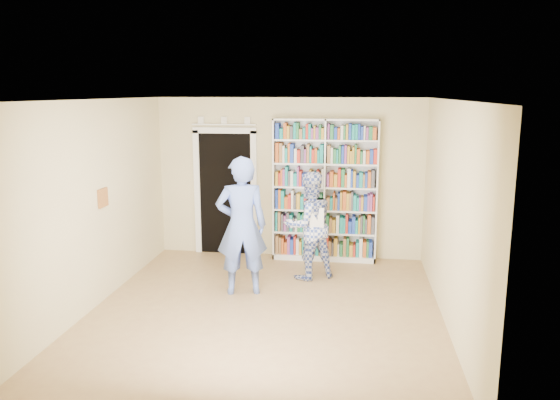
% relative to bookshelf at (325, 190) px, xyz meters
% --- Properties ---
extents(floor, '(5.00, 5.00, 0.00)m').
position_rel_bookshelf_xyz_m(floor, '(-0.62, -2.34, -1.20)').
color(floor, '#966E48').
rests_on(floor, ground).
extents(ceiling, '(5.00, 5.00, 0.00)m').
position_rel_bookshelf_xyz_m(ceiling, '(-0.62, -2.34, 1.50)').
color(ceiling, white).
rests_on(ceiling, wall_back).
extents(wall_back, '(4.50, 0.00, 4.50)m').
position_rel_bookshelf_xyz_m(wall_back, '(-0.62, 0.16, 0.15)').
color(wall_back, beige).
rests_on(wall_back, floor).
extents(wall_left, '(0.00, 5.00, 5.00)m').
position_rel_bookshelf_xyz_m(wall_left, '(-2.87, -2.34, 0.15)').
color(wall_left, beige).
rests_on(wall_left, floor).
extents(wall_right, '(0.00, 5.00, 5.00)m').
position_rel_bookshelf_xyz_m(wall_right, '(1.63, -2.34, 0.15)').
color(wall_right, beige).
rests_on(wall_right, floor).
extents(bookshelf, '(1.72, 0.32, 2.37)m').
position_rel_bookshelf_xyz_m(bookshelf, '(0.00, 0.00, 0.00)').
color(bookshelf, white).
rests_on(bookshelf, floor).
extents(doorway, '(1.10, 0.08, 2.43)m').
position_rel_bookshelf_xyz_m(doorway, '(-1.72, 0.13, -0.02)').
color(doorway, black).
rests_on(doorway, floor).
extents(wall_art, '(0.03, 0.25, 0.25)m').
position_rel_bookshelf_xyz_m(wall_art, '(-2.85, -2.14, 0.20)').
color(wall_art, brown).
rests_on(wall_art, wall_left).
extents(man_blue, '(0.80, 0.63, 1.94)m').
position_rel_bookshelf_xyz_m(man_blue, '(-1.05, -1.73, -0.22)').
color(man_blue, '#5B76CB').
rests_on(man_blue, floor).
extents(man_plaid, '(1.00, 0.94, 1.64)m').
position_rel_bookshelf_xyz_m(man_plaid, '(-0.18, -0.97, -0.38)').
color(man_plaid, '#2F4391').
rests_on(man_plaid, floor).
extents(paper_sheet, '(0.20, 0.05, 0.29)m').
position_rel_bookshelf_xyz_m(paper_sheet, '(-0.05, -1.18, -0.21)').
color(paper_sheet, white).
rests_on(paper_sheet, man_plaid).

